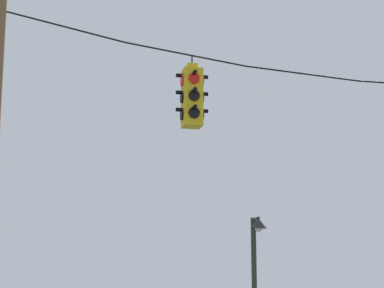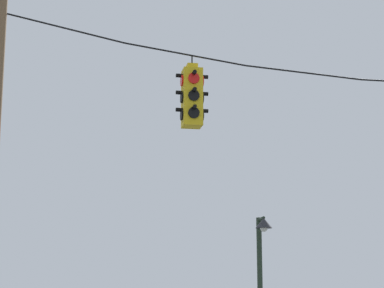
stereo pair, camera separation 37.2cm
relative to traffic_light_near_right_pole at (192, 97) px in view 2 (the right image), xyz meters
name	(u,v)px [view 2 (the right image)]	position (x,y,z in m)	size (l,w,h in m)	color
traffic_light_near_right_pole	(192,97)	(0.00, 0.00, 0.00)	(0.58, 0.58, 1.30)	yellow
street_lamp	(262,276)	(2.25, 3.75, -2.98)	(0.38, 0.67, 4.15)	#233323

